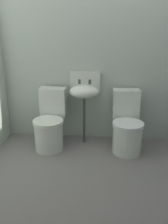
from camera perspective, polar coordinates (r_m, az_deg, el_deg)
ground_plane at (r=2.73m, az=-0.54°, el=-16.87°), size 2.83×2.69×0.08m
wall_back at (r=3.40m, az=1.35°, el=13.80°), size 2.83×0.10×2.47m
toilet_left at (r=3.31m, az=-7.98°, el=-2.95°), size 0.42×0.61×0.78m
toilet_right at (r=3.25m, az=10.06°, el=-3.54°), size 0.42×0.61×0.78m
sink at (r=3.28m, az=0.10°, el=5.02°), size 0.42×0.35×0.99m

